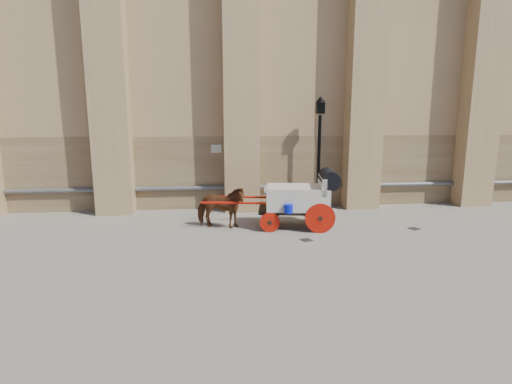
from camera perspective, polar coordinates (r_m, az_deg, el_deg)
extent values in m
plane|color=gray|center=(13.11, 3.45, -6.11)|extent=(90.00, 90.00, 0.00)
cube|color=tan|center=(21.41, 5.74, 24.80)|extent=(44.00, 8.00, 18.00)
cube|color=#937A55|center=(17.17, 7.86, 2.98)|extent=(44.00, 0.35, 3.00)
cylinder|color=#59595B|center=(17.01, 8.02, 0.85)|extent=(42.00, 0.18, 0.18)
cube|color=beige|center=(16.40, -5.69, 6.18)|extent=(0.42, 0.04, 0.32)
imported|color=brown|center=(13.72, -5.10, -2.18)|extent=(1.89, 1.21, 1.47)
cube|color=black|center=(13.90, 5.46, -2.56)|extent=(2.58, 1.47, 0.13)
cube|color=beige|center=(13.81, 5.95, -0.77)|extent=(2.29, 1.69, 0.77)
cube|color=beige|center=(13.80, 9.43, 1.00)|extent=(0.38, 1.39, 0.61)
cube|color=beige|center=(13.74, 2.06, 0.39)|extent=(0.57, 1.26, 0.11)
cylinder|color=black|center=(13.79, 10.37, 1.89)|extent=(0.83, 1.46, 0.62)
cylinder|color=#BD1407|center=(13.33, 9.15, -3.72)|extent=(0.99, 0.22, 1.00)
cylinder|color=#BD1407|center=(14.66, 8.58, -2.38)|extent=(0.99, 0.22, 1.00)
cylinder|color=#BD1407|center=(13.29, 1.98, -4.37)|extent=(0.67, 0.17, 0.66)
cylinder|color=#BD1407|center=(14.62, 2.07, -2.96)|extent=(0.67, 0.17, 0.66)
cylinder|color=#BD1407|center=(13.38, -2.26, -1.59)|extent=(2.64, 0.49, 0.08)
cylinder|color=#BD1407|center=(14.35, -1.90, -0.73)|extent=(2.64, 0.49, 0.08)
cylinder|color=#0616C2|center=(13.09, 4.65, -2.39)|extent=(0.29, 0.29, 0.29)
cylinder|color=black|center=(16.30, 8.94, 4.04)|extent=(0.13, 0.13, 3.85)
cone|color=black|center=(16.59, 8.77, -1.91)|extent=(0.38, 0.38, 0.38)
cube|color=black|center=(16.19, 9.17, 11.76)|extent=(0.30, 0.30, 0.45)
cone|color=black|center=(16.20, 9.21, 12.90)|extent=(0.43, 0.43, 0.26)
cube|color=black|center=(12.63, 7.18, -6.81)|extent=(0.41, 0.41, 0.01)
cube|color=black|center=(14.78, 21.68, -4.89)|extent=(0.42, 0.42, 0.01)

